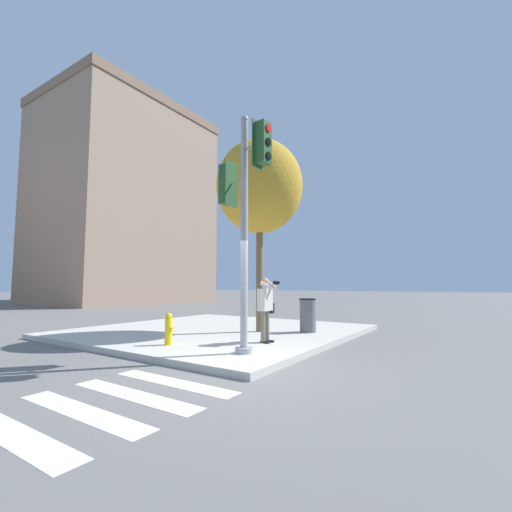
# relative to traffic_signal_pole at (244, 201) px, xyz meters

# --- Properties ---
(ground_plane) EXTENTS (160.00, 160.00, 0.00)m
(ground_plane) POSITION_rel_traffic_signal_pole_xyz_m (-0.75, -0.52, -3.38)
(ground_plane) COLOR slate
(sidewalk_corner) EXTENTS (8.00, 8.00, 0.14)m
(sidewalk_corner) POSITION_rel_traffic_signal_pole_xyz_m (2.75, 2.98, -3.31)
(sidewalk_corner) COLOR #BCB7AD
(sidewalk_corner) RESTS_ON ground_plane
(crosswalk_stripes) EXTENTS (4.89, 2.44, 0.01)m
(crosswalk_stripes) POSITION_rel_traffic_signal_pole_xyz_m (-4.22, -0.01, -3.38)
(crosswalk_stripes) COLOR silver
(crosswalk_stripes) RESTS_ON ground_plane
(traffic_signal_pole) EXTENTS (0.45, 1.31, 5.15)m
(traffic_signal_pole) POSITION_rel_traffic_signal_pole_xyz_m (0.00, 0.00, 0.00)
(traffic_signal_pole) COLOR #939399
(traffic_signal_pole) RESTS_ON sidewalk_corner
(person_photographer) EXTENTS (0.58, 0.54, 1.59)m
(person_photographer) POSITION_rel_traffic_signal_pole_xyz_m (1.39, 0.32, -2.29)
(person_photographer) COLOR black
(person_photographer) RESTS_ON sidewalk_corner
(street_tree) EXTENTS (2.71, 2.71, 6.02)m
(street_tree) POSITION_rel_traffic_signal_pole_xyz_m (2.97, 1.53, 1.27)
(street_tree) COLOR brown
(street_tree) RESTS_ON sidewalk_corner
(fire_hydrant) EXTENTS (0.18, 0.24, 0.75)m
(fire_hydrant) POSITION_rel_traffic_signal_pole_xyz_m (-0.17, 2.08, -2.87)
(fire_hydrant) COLOR yellow
(fire_hydrant) RESTS_ON sidewalk_corner
(trash_bin) EXTENTS (0.51, 0.51, 1.01)m
(trash_bin) POSITION_rel_traffic_signal_pole_xyz_m (3.65, 0.23, -2.73)
(trash_bin) COLOR #5B5B60
(trash_bin) RESTS_ON sidewalk_corner
(building_right) EXTENTS (13.66, 10.86, 17.64)m
(building_right) POSITION_rel_traffic_signal_pole_xyz_m (13.33, 22.96, 5.45)
(building_right) COLOR gray
(building_right) RESTS_ON ground_plane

